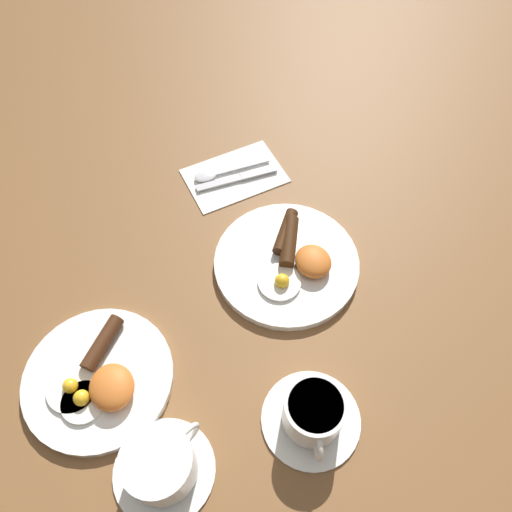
% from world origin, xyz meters
% --- Properties ---
extents(ground_plane, '(3.00, 3.00, 0.00)m').
position_xyz_m(ground_plane, '(0.00, 0.00, 0.00)').
color(ground_plane, brown).
extents(breakfast_plate_near, '(0.25, 0.25, 0.04)m').
position_xyz_m(breakfast_plate_near, '(-0.00, -0.00, 0.01)').
color(breakfast_plate_near, white).
rests_on(breakfast_plate_near, ground_plane).
extents(breakfast_plate_far, '(0.23, 0.23, 0.05)m').
position_xyz_m(breakfast_plate_far, '(-0.09, 0.34, 0.01)').
color(breakfast_plate_far, white).
rests_on(breakfast_plate_far, ground_plane).
extents(teacup_near, '(0.14, 0.14, 0.08)m').
position_xyz_m(teacup_near, '(-0.26, 0.07, 0.03)').
color(teacup_near, white).
rests_on(teacup_near, ground_plane).
extents(teacup_far, '(0.14, 0.14, 0.08)m').
position_xyz_m(teacup_far, '(-0.24, 0.29, 0.04)').
color(teacup_far, white).
rests_on(teacup_far, ground_plane).
extents(napkin, '(0.14, 0.19, 0.01)m').
position_xyz_m(napkin, '(0.23, 0.01, 0.00)').
color(napkin, white).
rests_on(napkin, ground_plane).
extents(knife, '(0.02, 0.16, 0.01)m').
position_xyz_m(knife, '(0.21, 0.00, 0.01)').
color(knife, silver).
rests_on(knife, napkin).
extents(spoon, '(0.03, 0.15, 0.01)m').
position_xyz_m(spoon, '(0.24, 0.05, 0.01)').
color(spoon, silver).
rests_on(spoon, napkin).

